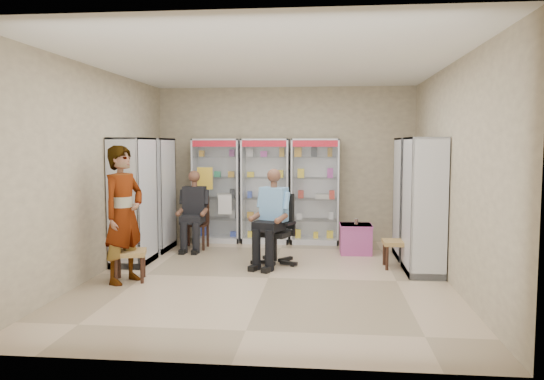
# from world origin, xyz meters

# --- Properties ---
(floor) EXTENTS (6.00, 6.00, 0.00)m
(floor) POSITION_xyz_m (0.00, 0.00, 0.00)
(floor) COLOR tan
(floor) RESTS_ON ground
(room_shell) EXTENTS (5.02, 6.02, 3.01)m
(room_shell) POSITION_xyz_m (0.00, 0.00, 1.97)
(room_shell) COLOR #BDAF8C
(room_shell) RESTS_ON ground
(cabinet_back_left) EXTENTS (0.90, 0.50, 2.00)m
(cabinet_back_left) POSITION_xyz_m (-1.30, 2.73, 1.00)
(cabinet_back_left) COLOR silver
(cabinet_back_left) RESTS_ON floor
(cabinet_back_mid) EXTENTS (0.90, 0.50, 2.00)m
(cabinet_back_mid) POSITION_xyz_m (-0.35, 2.73, 1.00)
(cabinet_back_mid) COLOR #B3B4BB
(cabinet_back_mid) RESTS_ON floor
(cabinet_back_right) EXTENTS (0.90, 0.50, 2.00)m
(cabinet_back_right) POSITION_xyz_m (0.60, 2.73, 1.00)
(cabinet_back_right) COLOR silver
(cabinet_back_right) RESTS_ON floor
(cabinet_right_far) EXTENTS (0.90, 0.50, 2.00)m
(cabinet_right_far) POSITION_xyz_m (2.23, 1.60, 1.00)
(cabinet_right_far) COLOR #B0B3B8
(cabinet_right_far) RESTS_ON floor
(cabinet_right_near) EXTENTS (0.90, 0.50, 2.00)m
(cabinet_right_near) POSITION_xyz_m (2.23, 0.50, 1.00)
(cabinet_right_near) COLOR #AFB1B7
(cabinet_right_near) RESTS_ON floor
(cabinet_left_far) EXTENTS (0.90, 0.50, 2.00)m
(cabinet_left_far) POSITION_xyz_m (-2.23, 1.80, 1.00)
(cabinet_left_far) COLOR silver
(cabinet_left_far) RESTS_ON floor
(cabinet_left_near) EXTENTS (0.90, 0.50, 2.00)m
(cabinet_left_near) POSITION_xyz_m (-2.23, 0.70, 1.00)
(cabinet_left_near) COLOR silver
(cabinet_left_near) RESTS_ON floor
(wooden_chair) EXTENTS (0.42, 0.42, 0.94)m
(wooden_chair) POSITION_xyz_m (-1.55, 2.00, 0.47)
(wooden_chair) COLOR black
(wooden_chair) RESTS_ON floor
(seated_customer) EXTENTS (0.44, 0.60, 1.34)m
(seated_customer) POSITION_xyz_m (-1.55, 1.95, 0.67)
(seated_customer) COLOR black
(seated_customer) RESTS_ON floor
(office_chair) EXTENTS (0.79, 0.79, 1.12)m
(office_chair) POSITION_xyz_m (0.01, 0.85, 0.56)
(office_chair) COLOR black
(office_chair) RESTS_ON floor
(seated_shopkeeper) EXTENTS (0.67, 0.78, 1.42)m
(seated_shopkeeper) POSITION_xyz_m (0.01, 0.80, 0.71)
(seated_shopkeeper) COLOR #6188C0
(seated_shopkeeper) RESTS_ON floor
(pink_trunk) EXTENTS (0.54, 0.52, 0.51)m
(pink_trunk) POSITION_xyz_m (1.33, 1.83, 0.26)
(pink_trunk) COLOR #A04084
(pink_trunk) RESTS_ON floor
(tea_glass) EXTENTS (0.07, 0.07, 0.10)m
(tea_glass) POSITION_xyz_m (1.33, 1.84, 0.56)
(tea_glass) COLOR #532307
(tea_glass) RESTS_ON pink_trunk
(woven_stool_a) EXTENTS (0.43, 0.43, 0.42)m
(woven_stool_a) POSITION_xyz_m (1.90, 0.81, 0.21)
(woven_stool_a) COLOR #AE7A49
(woven_stool_a) RESTS_ON floor
(woven_stool_b) EXTENTS (0.52, 0.52, 0.43)m
(woven_stool_b) POSITION_xyz_m (-1.90, -0.35, 0.21)
(woven_stool_b) COLOR olive
(woven_stool_b) RESTS_ON floor
(standing_man) EXTENTS (0.68, 0.81, 1.88)m
(standing_man) POSITION_xyz_m (-1.95, -0.42, 0.94)
(standing_man) COLOR gray
(standing_man) RESTS_ON floor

